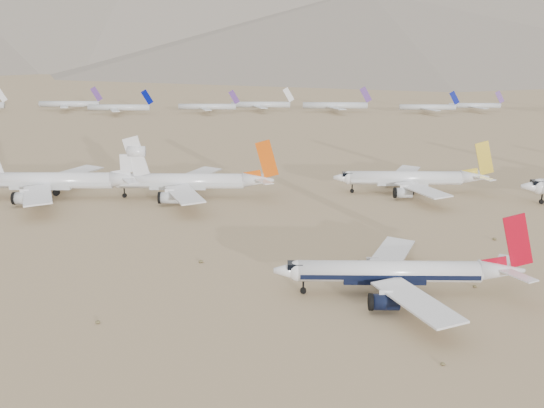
{
  "coord_description": "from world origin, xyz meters",
  "views": [
    {
      "loc": [
        -13.21,
        -107.93,
        46.01
      ],
      "look_at": [
        -15.43,
        37.26,
        7.0
      ],
      "focal_mm": 40.0,
      "sensor_mm": 36.0,
      "label": 1
    }
  ],
  "objects": [
    {
      "name": "desert_scrub",
      "position": [
        -5.03,
        -33.7,
        0.29
      ],
      "size": [
        261.14,
        121.67,
        0.63
      ],
      "color": "brown",
      "rests_on": "ground"
    },
    {
      "name": "distant_storage_row",
      "position": [
        -23.42,
        301.07,
        4.43
      ],
      "size": [
        521.04,
        61.52,
        14.81
      ],
      "color": "silver",
      "rests_on": "ground"
    },
    {
      "name": "ground",
      "position": [
        0.0,
        0.0,
        0.0
      ],
      "size": [
        7000.0,
        7000.0,
        0.0
      ],
      "primitive_type": "plane",
      "color": "#876B4F",
      "rests_on": "ground"
    },
    {
      "name": "main_airliner",
      "position": [
        9.06,
        -1.86,
        4.41
      ],
      "size": [
        45.45,
        44.39,
        16.04
      ],
      "color": "white",
      "rests_on": "ground"
    },
    {
      "name": "row2_gold_tail",
      "position": [
        27.64,
        77.21,
        4.68
      ],
      "size": [
        46.96,
        45.93,
        16.72
      ],
      "color": "white",
      "rests_on": "ground"
    },
    {
      "name": "row2_orange_tail",
      "position": [
        -41.07,
        70.12,
        5.05
      ],
      "size": [
        50.48,
        49.38,
        18.01
      ],
      "color": "white",
      "rests_on": "ground"
    },
    {
      "name": "row2_white_trijet",
      "position": [
        -81.23,
        68.99,
        5.58
      ],
      "size": [
        54.44,
        53.2,
        19.29
      ],
      "color": "white",
      "rests_on": "ground"
    }
  ]
}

